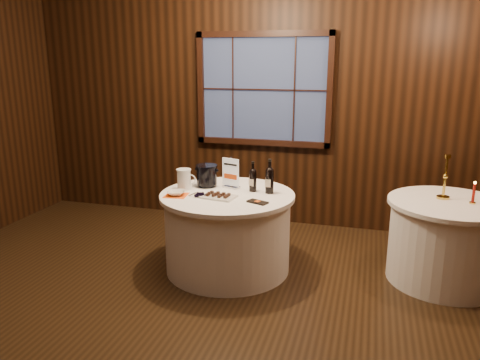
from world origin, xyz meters
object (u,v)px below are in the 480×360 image
(port_bottle_left, at_px, (253,178))
(chocolate_box, at_px, (258,202))
(red_candle, at_px, (473,195))
(main_table, at_px, (228,231))
(grape_bunch, at_px, (200,195))
(side_table, at_px, (446,241))
(glass_pitcher, at_px, (184,179))
(chocolate_plate, at_px, (219,196))
(ice_bucket, at_px, (207,175))
(sign_stand, at_px, (231,178))
(cracker_bowl, at_px, (176,193))
(port_bottle_right, at_px, (270,179))
(brass_candlestick, at_px, (445,183))

(port_bottle_left, distance_m, chocolate_box, 0.39)
(red_candle, bearing_deg, port_bottle_left, -175.73)
(main_table, bearing_deg, grape_bunch, -138.30)
(side_table, bearing_deg, red_candle, -3.85)
(main_table, bearing_deg, glass_pitcher, 178.25)
(side_table, bearing_deg, glass_pitcher, -173.31)
(chocolate_plate, distance_m, glass_pitcher, 0.45)
(ice_bucket, bearing_deg, red_candle, 2.50)
(sign_stand, height_order, port_bottle_left, sign_stand)
(chocolate_box, relative_size, cracker_bowl, 1.11)
(port_bottle_left, relative_size, cracker_bowl, 1.78)
(port_bottle_right, height_order, grape_bunch, port_bottle_right)
(brass_candlestick, bearing_deg, port_bottle_left, -172.00)
(port_bottle_right, bearing_deg, glass_pitcher, -160.41)
(red_candle, bearing_deg, chocolate_plate, -168.69)
(ice_bucket, relative_size, chocolate_box, 1.20)
(main_table, distance_m, grape_bunch, 0.49)
(port_bottle_left, xyz_separation_m, ice_bucket, (-0.48, 0.04, -0.01))
(side_table, bearing_deg, port_bottle_right, -173.71)
(main_table, relative_size, port_bottle_right, 3.87)
(side_table, bearing_deg, sign_stand, -177.12)
(ice_bucket, relative_size, grape_bunch, 1.20)
(port_bottle_left, xyz_separation_m, brass_candlestick, (1.73, 0.24, 0.02))
(grape_bunch, xyz_separation_m, brass_candlestick, (2.15, 0.57, 0.13))
(chocolate_plate, relative_size, chocolate_box, 1.82)
(grape_bunch, distance_m, glass_pitcher, 0.32)
(port_bottle_right, relative_size, chocolate_plate, 0.99)
(port_bottle_left, bearing_deg, port_bottle_right, 6.29)
(port_bottle_right, distance_m, red_candle, 1.81)
(brass_candlestick, xyz_separation_m, red_candle, (0.23, -0.10, -0.07))
(port_bottle_right, distance_m, glass_pitcher, 0.83)
(port_bottle_right, bearing_deg, port_bottle_left, -174.60)
(port_bottle_left, xyz_separation_m, chocolate_plate, (-0.25, -0.30, -0.11))
(port_bottle_right, bearing_deg, grape_bunch, -140.39)
(glass_pitcher, bearing_deg, side_table, -0.90)
(main_table, relative_size, side_table, 1.19)
(chocolate_box, bearing_deg, side_table, 38.93)
(brass_candlestick, bearing_deg, red_candle, -22.81)
(chocolate_plate, relative_size, cracker_bowl, 2.01)
(ice_bucket, xyz_separation_m, brass_candlestick, (2.22, 0.20, 0.03))
(brass_candlestick, bearing_deg, chocolate_plate, -164.78)
(cracker_bowl, xyz_separation_m, red_candle, (2.62, 0.48, 0.06))
(chocolate_plate, distance_m, grape_bunch, 0.17)
(port_bottle_right, relative_size, grape_bunch, 1.80)
(main_table, height_order, chocolate_box, chocolate_box)
(port_bottle_left, xyz_separation_m, red_candle, (1.96, 0.15, -0.05))
(sign_stand, distance_m, glass_pitcher, 0.46)
(red_candle, bearing_deg, ice_bucket, -177.50)
(brass_candlestick, bearing_deg, port_bottle_right, -170.45)
(ice_bucket, relative_size, brass_candlestick, 0.54)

